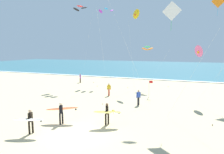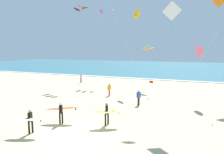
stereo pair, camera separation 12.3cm
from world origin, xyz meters
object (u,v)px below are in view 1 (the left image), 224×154
at_px(kite_diamond_ivory_high, 172,14).
at_px(kite_arc_scarlet_mid, 80,8).
at_px(kite_arc_emerald_low, 147,48).
at_px(bystander_blue_top, 138,97).
at_px(kite_delta_rose_extra, 199,51).
at_px(surfer_third, 107,112).
at_px(bystander_yellow_top, 109,89).
at_px(kite_diamond_amber_distant, 219,4).
at_px(beach_ball, 113,111).
at_px(surfer_trailing, 62,110).
at_px(bystander_purple_top, 80,78).
at_px(kite_arc_cobalt_close, 106,10).
at_px(surfer_lead, 29,120).
at_px(kite_delta_golden_near, 136,14).
at_px(lifeguard_flag, 149,87).

bearing_deg(kite_diamond_ivory_high, kite_arc_scarlet_mid, 142.49).
height_order(kite_arc_emerald_low, bystander_blue_top, kite_arc_emerald_low).
bearing_deg(kite_arc_scarlet_mid, kite_delta_rose_extra, -16.55).
height_order(surfer_third, bystander_yellow_top, surfer_third).
relative_size(surfer_third, kite_diamond_amber_distant, 0.18).
bearing_deg(surfer_third, kite_delta_rose_extra, 54.97).
bearing_deg(kite_arc_emerald_low, beach_ball, -93.29).
height_order(surfer_trailing, bystander_purple_top, surfer_trailing).
bearing_deg(kite_arc_cobalt_close, kite_arc_scarlet_mid, -125.03).
relative_size(kite_arc_scarlet_mid, kite_delta_rose_extra, 2.02).
distance_m(surfer_lead, kite_diamond_ivory_high, 13.16).
xyz_separation_m(surfer_trailing, kite_diamond_ivory_high, (7.72, 4.17, 7.47)).
xyz_separation_m(kite_delta_rose_extra, beach_ball, (-7.29, -6.52, -5.42)).
bearing_deg(kite_delta_golden_near, bystander_blue_top, -73.29).
height_order(surfer_lead, kite_diamond_amber_distant, kite_diamond_amber_distant).
height_order(surfer_lead, kite_arc_emerald_low, kite_arc_emerald_low).
bearing_deg(kite_arc_cobalt_close, beach_ball, -65.69).
distance_m(surfer_lead, surfer_trailing, 2.64).
xyz_separation_m(kite_arc_emerald_low, kite_delta_rose_extra, (6.58, -5.89, -0.37)).
xyz_separation_m(kite_arc_scarlet_mid, bystander_blue_top, (11.37, -8.34, -11.37)).
height_order(surfer_third, bystander_purple_top, surfer_third).
distance_m(surfer_lead, beach_ball, 7.36).
xyz_separation_m(surfer_trailing, bystander_yellow_top, (0.08, 9.86, -0.24)).
xyz_separation_m(kite_diamond_amber_distant, bystander_purple_top, (-20.22, 4.50, -9.91)).
relative_size(surfer_lead, kite_arc_scarlet_mid, 0.16).
relative_size(kite_diamond_amber_distant, bystander_yellow_top, 7.40).
relative_size(surfer_lead, beach_ball, 7.39).
relative_size(kite_diamond_ivory_high, lifeguard_flag, 4.52).
relative_size(surfer_lead, kite_diamond_ivory_high, 0.22).
bearing_deg(kite_diamond_amber_distant, kite_delta_rose_extra, -126.87).
bearing_deg(beach_ball, kite_diamond_amber_distant, 44.46).
bearing_deg(kite_delta_rose_extra, lifeguard_flag, 174.86).
bearing_deg(kite_diamond_ivory_high, beach_ball, -175.39).
xyz_separation_m(surfer_lead, surfer_trailing, (0.80, 2.51, 0.01)).
height_order(lifeguard_flag, beach_ball, lifeguard_flag).
bearing_deg(kite_diamond_ivory_high, bystander_blue_top, 138.46).
relative_size(kite_arc_scarlet_mid, kite_diamond_ivory_high, 1.32).
xyz_separation_m(kite_delta_golden_near, bystander_yellow_top, (-2.12, -4.76, -9.74)).
height_order(kite_diamond_amber_distant, bystander_yellow_top, kite_diamond_amber_distant).
distance_m(kite_diamond_amber_distant, bystander_yellow_top, 15.76).
height_order(kite_diamond_ivory_high, bystander_blue_top, kite_diamond_ivory_high).
bearing_deg(surfer_third, bystander_yellow_top, 110.68).
bearing_deg(kite_diamond_amber_distant, kite_arc_emerald_low, 157.51).
distance_m(kite_arc_cobalt_close, bystander_blue_top, 18.93).
xyz_separation_m(kite_diamond_ivory_high, bystander_blue_top, (-3.23, 2.86, -7.71)).
xyz_separation_m(surfer_third, lifeguard_flag, (1.46, 10.00, 0.22)).
distance_m(surfer_lead, bystander_blue_top, 10.91).
bearing_deg(surfer_lead, bystander_yellow_top, 85.93).
distance_m(bystander_yellow_top, lifeguard_flag, 5.00).
bearing_deg(kite_arc_scarlet_mid, kite_diamond_amber_distant, -8.00).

